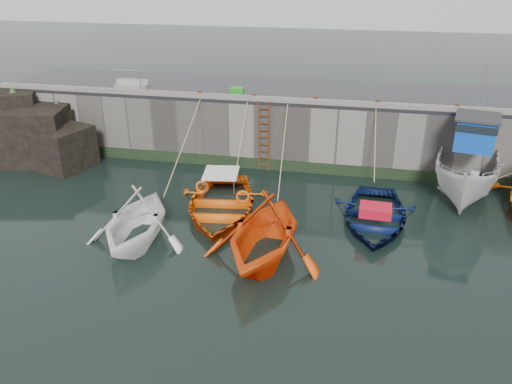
% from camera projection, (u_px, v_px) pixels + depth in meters
% --- Properties ---
extents(ground, '(120.00, 120.00, 0.00)m').
position_uv_depth(ground, '(268.00, 310.00, 13.87)').
color(ground, black).
rests_on(ground, ground).
extents(quay_back, '(30.00, 5.00, 3.00)m').
position_uv_depth(quay_back, '(314.00, 124.00, 24.30)').
color(quay_back, slate).
rests_on(quay_back, ground).
extents(road_back, '(30.00, 5.00, 0.16)m').
position_uv_depth(road_back, '(316.00, 92.00, 23.62)').
color(road_back, black).
rests_on(road_back, quay_back).
extents(kerb_back, '(30.00, 0.30, 0.20)m').
position_uv_depth(kerb_back, '(311.00, 101.00, 21.46)').
color(kerb_back, slate).
rests_on(kerb_back, road_back).
extents(algae_back, '(30.00, 0.08, 0.50)m').
position_uv_depth(algae_back, '(307.00, 167.00, 22.58)').
color(algae_back, black).
rests_on(algae_back, ground).
extents(rock_outcrop, '(5.85, 4.24, 3.41)m').
position_uv_depth(rock_outcrop, '(36.00, 134.00, 23.75)').
color(rock_outcrop, black).
rests_on(rock_outcrop, ground).
extents(ladder, '(0.51, 0.08, 3.20)m').
position_uv_depth(ladder, '(264.00, 137.00, 22.33)').
color(ladder, '#3F1E0F').
rests_on(ladder, ground).
extents(boat_near_white, '(3.99, 4.54, 2.27)m').
position_uv_depth(boat_near_white, '(138.00, 241.00, 17.24)').
color(boat_near_white, white).
rests_on(boat_near_white, ground).
extents(boat_near_white_rope, '(0.04, 5.40, 3.10)m').
position_uv_depth(boat_near_white_rope, '(184.00, 184.00, 21.55)').
color(boat_near_white_rope, tan).
rests_on(boat_near_white_rope, ground).
extents(boat_near_blue, '(4.54, 5.84, 1.11)m').
position_uv_depth(boat_near_blue, '(221.00, 211.00, 19.26)').
color(boat_near_blue, '#E1570B').
rests_on(boat_near_blue, ground).
extents(boat_near_blue_rope, '(0.04, 3.28, 3.10)m').
position_uv_depth(boat_near_blue_rope, '(241.00, 176.00, 22.36)').
color(boat_near_blue_rope, tan).
rests_on(boat_near_blue_rope, ground).
extents(boat_near_blacktrim, '(4.62, 5.21, 2.54)m').
position_uv_depth(boat_near_blacktrim, '(264.00, 258.00, 16.29)').
color(boat_near_blacktrim, '#FA4D0D').
rests_on(boat_near_blacktrim, ground).
extents(boat_near_blacktrim_rope, '(0.04, 5.54, 3.10)m').
position_uv_depth(boat_near_blacktrim_rope, '(286.00, 194.00, 20.67)').
color(boat_near_blacktrim_rope, tan).
rests_on(boat_near_blacktrim_rope, ground).
extents(boat_near_navy, '(3.62, 4.95, 1.00)m').
position_uv_depth(boat_near_navy, '(373.00, 222.00, 18.48)').
color(boat_near_navy, '#09163D').
rests_on(boat_near_navy, ground).
extents(boat_near_navy_rope, '(0.04, 3.10, 3.10)m').
position_uv_depth(boat_near_navy_rope, '(373.00, 185.00, 21.45)').
color(boat_near_navy_rope, tan).
rests_on(boat_near_navy_rope, ground).
extents(boat_far_white, '(3.75, 6.94, 5.54)m').
position_uv_depth(boat_far_white, '(468.00, 169.00, 20.26)').
color(boat_far_white, silver).
rests_on(boat_far_white, ground).
extents(fish_crate, '(0.62, 0.44, 0.27)m').
position_uv_depth(fish_crate, '(237.00, 90.00, 23.05)').
color(fish_crate, '#1E9E1C').
rests_on(fish_crate, road_back).
extents(railing, '(1.60, 1.05, 1.00)m').
position_uv_depth(railing, '(132.00, 84.00, 23.98)').
color(railing, '#A5A8AD').
rests_on(railing, road_back).
extents(bollard_a, '(0.18, 0.18, 0.28)m').
position_uv_depth(bollard_a, '(200.00, 94.00, 22.44)').
color(bollard_a, '#3F1E0F').
rests_on(bollard_a, road_back).
extents(bollard_b, '(0.18, 0.18, 0.28)m').
position_uv_depth(bollard_b, '(254.00, 97.00, 21.99)').
color(bollard_b, '#3F1E0F').
rests_on(bollard_b, road_back).
extents(bollard_c, '(0.18, 0.18, 0.28)m').
position_uv_depth(bollard_c, '(316.00, 100.00, 21.50)').
color(bollard_c, '#3F1E0F').
rests_on(bollard_c, road_back).
extents(bollard_d, '(0.18, 0.18, 0.28)m').
position_uv_depth(bollard_d, '(377.00, 103.00, 21.03)').
color(bollard_d, '#3F1E0F').
rests_on(bollard_d, road_back).
extents(bollard_e, '(0.18, 0.18, 0.28)m').
position_uv_depth(bollard_e, '(457.00, 107.00, 20.44)').
color(bollard_e, '#3F1E0F').
rests_on(bollard_e, road_back).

